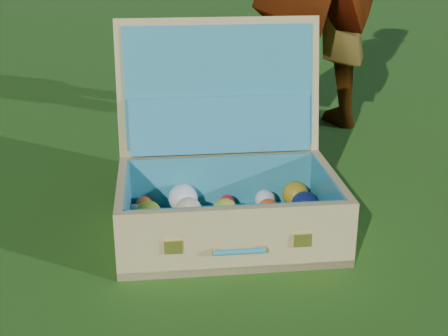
% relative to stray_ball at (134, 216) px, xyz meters
% --- Properties ---
extents(ground, '(60.00, 60.00, 0.00)m').
position_rel_stray_ball_xyz_m(ground, '(0.43, -0.05, -0.04)').
color(ground, '#215114').
rests_on(ground, ground).
extents(stray_ball, '(0.08, 0.08, 0.08)m').
position_rel_stray_ball_xyz_m(stray_ball, '(0.00, 0.00, 0.00)').
color(stray_ball, teal).
rests_on(stray_ball, ground).
extents(suitcase, '(0.69, 0.61, 0.64)m').
position_rel_stray_ball_xyz_m(suitcase, '(0.29, -0.03, 0.14)').
color(suitcase, tan).
rests_on(suitcase, ground).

